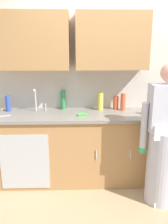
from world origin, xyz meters
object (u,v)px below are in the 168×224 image
object	(u,v)px
bottle_soap	(116,103)
cup_by_sink	(144,111)
sink	(37,115)
person_at_sink	(163,147)
bottle_dish_liquid	(100,101)
bottle_water_short	(8,104)
bottle_cleaner_spray	(123,102)
sponge	(83,115)
knife_on_counter	(1,116)
bottle_water_tall	(63,100)

from	to	relation	value
bottle_soap	cup_by_sink	distance (m)	0.42
sink	person_at_sink	xyz separation A→B (m)	(1.49, -0.54, -0.23)
bottle_dish_liquid	bottle_soap	size ratio (longest dim) A/B	1.34
bottle_water_short	cup_by_sink	world-z (taller)	bottle_water_short
bottle_water_short	bottle_cleaner_spray	size ratio (longest dim) A/B	0.91
bottle_dish_liquid	bottle_soap	bearing A→B (deg)	7.13
person_at_sink	bottle_cleaner_spray	world-z (taller)	person_at_sink
person_at_sink	sponge	world-z (taller)	person_at_sink
bottle_water_short	bottle_soap	bearing A→B (deg)	2.40
knife_on_counter	cup_by_sink	bearing A→B (deg)	-18.60
bottle_dish_liquid	bottle_soap	xyz separation A→B (m)	(0.22, 0.03, -0.03)
bottle_dish_liquid	knife_on_counter	distance (m)	1.32
bottle_water_tall	person_at_sink	bearing A→B (deg)	-33.73
person_at_sink	bottle_cleaner_spray	size ratio (longest dim) A/B	7.01
bottle_cleaner_spray	sponge	xyz separation A→B (m)	(-0.56, -0.27, -0.10)
bottle_water_short	knife_on_counter	xyz separation A→B (m)	(-0.03, -0.26, -0.10)
bottle_water_tall	bottle_cleaner_spray	xyz separation A→B (m)	(0.82, -0.09, -0.02)
sink	cup_by_sink	world-z (taller)	sink
bottle_water_short	bottle_water_tall	world-z (taller)	bottle_water_tall
knife_on_counter	bottle_dish_liquid	bearing A→B (deg)	-7.69
bottle_cleaner_spray	sponge	world-z (taller)	bottle_cleaner_spray
bottle_water_tall	bottle_soap	bearing A→B (deg)	-2.33
bottle_soap	bottle_water_short	bearing A→B (deg)	-177.60
bottle_water_short	bottle_water_tall	size ratio (longest dim) A/B	0.80
cup_by_sink	person_at_sink	bearing A→B (deg)	-78.32
cup_by_sink	sponge	size ratio (longest dim) A/B	0.75
sink	bottle_water_short	size ratio (longest dim) A/B	2.37
bottle_water_short	bottle_water_tall	bearing A→B (deg)	7.09
bottle_dish_liquid	bottle_cleaner_spray	bearing A→B (deg)	-5.14
bottle_water_short	knife_on_counter	distance (m)	0.28
knife_on_counter	sponge	bearing A→B (deg)	-20.60
bottle_dish_liquid	bottle_cleaner_spray	size ratio (longest dim) A/B	1.06
bottle_cleaner_spray	sponge	bearing A→B (deg)	-154.59
sink	bottle_dish_liquid	size ratio (longest dim) A/B	2.05
bottle_water_short	bottle_dish_liquid	bearing A→B (deg)	1.56
bottle_water_short	bottle_soap	size ratio (longest dim) A/B	1.16
person_at_sink	sponge	size ratio (longest dim) A/B	14.73
bottle_cleaner_spray	bottle_dish_liquid	bearing A→B (deg)	174.86
bottle_soap	sponge	xyz separation A→B (m)	(-0.47, -0.32, -0.08)
bottle_water_tall	cup_by_sink	distance (m)	1.10
person_at_sink	bottle_dish_liquid	bearing A→B (deg)	132.07
bottle_soap	sponge	distance (m)	0.57
bottle_water_tall	sponge	distance (m)	0.45
person_at_sink	bottle_dish_liquid	distance (m)	1.04
bottle_dish_liquid	sponge	size ratio (longest dim) A/B	2.22
cup_by_sink	bottle_cleaner_spray	bearing A→B (deg)	140.14
bottle_dish_liquid	bottle_cleaner_spray	distance (m)	0.31
bottle_water_tall	bottle_cleaner_spray	world-z (taller)	bottle_water_tall
bottle_water_tall	knife_on_counter	bearing A→B (deg)	-155.07
bottle_dish_liquid	sponge	distance (m)	0.40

